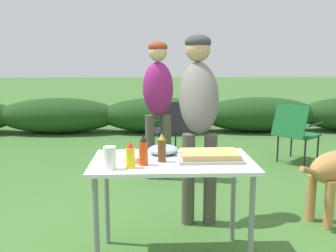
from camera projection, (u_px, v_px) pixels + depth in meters
shrub_hedge at (160, 115)px, 7.44m from camera, size 14.40×0.90×0.69m
folding_table at (172, 171)px, 2.57m from camera, size 1.10×0.64×0.74m
food_tray at (209, 156)px, 2.57m from camera, size 0.44×0.29×0.06m
plate_stack at (130, 158)px, 2.55m from camera, size 0.22×0.22×0.04m
mixing_bowl at (163, 150)px, 2.72m from camera, size 0.22×0.22×0.07m
paper_cup_stack at (110, 158)px, 2.33m from camera, size 0.08×0.08×0.14m
mustard_bottle at (130, 156)px, 2.36m from camera, size 0.06×0.06×0.17m
beer_bottle at (162, 148)px, 2.50m from camera, size 0.06×0.06×0.19m
hot_sauce_bottle at (143, 151)px, 2.42m from camera, size 0.06×0.06×0.20m
standing_person_with_beanie at (199, 105)px, 3.23m from camera, size 0.35×0.48×1.63m
standing_person_in_red_jacket at (158, 95)px, 4.40m from camera, size 0.38×0.29×1.63m
camp_chair_green_behind_table at (171, 126)px, 5.45m from camera, size 0.62×0.70×0.83m
camp_chair_near_hedge at (295, 130)px, 5.15m from camera, size 0.75×0.74×0.83m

